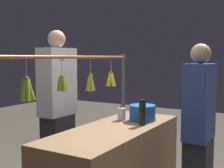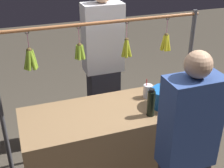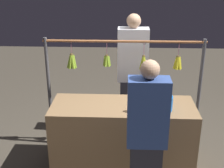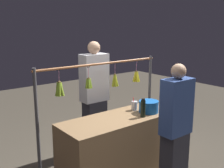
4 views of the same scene
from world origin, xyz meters
name	(u,v)px [view 1 (image 1 of 4)]	position (x,y,z in m)	size (l,w,h in m)	color
display_rack	(75,100)	(0.02, -0.45, 1.07)	(2.07, 0.13, 1.54)	#4C4C51
water_bottle	(142,113)	(-0.23, 0.18, 0.95)	(0.07, 0.07, 0.25)	black
blue_bucket	(142,113)	(-0.43, 0.09, 0.91)	(0.28, 0.28, 0.17)	blue
drink_cup	(122,114)	(-0.34, -0.11, 0.90)	(0.09, 0.09, 0.19)	silver
vendor_person	(58,112)	(-0.12, -0.81, 0.89)	(0.43, 0.23, 1.80)	#2D2D38
customer_person	(199,135)	(-0.23, 0.74, 0.80)	(0.38, 0.21, 1.62)	#2D2D38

